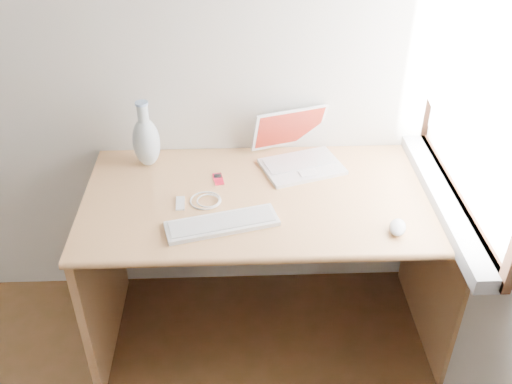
{
  "coord_description": "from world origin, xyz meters",
  "views": [
    {
      "loc": [
        0.9,
        -0.45,
        2.06
      ],
      "look_at": [
        0.97,
        1.35,
        0.81
      ],
      "focal_mm": 40.0,
      "sensor_mm": 36.0,
      "label": 1
    }
  ],
  "objects_px": {
    "external_keyboard": "(222,223)",
    "vase": "(146,140)",
    "laptop": "(301,153)",
    "desk": "(268,226)"
  },
  "relations": [
    {
      "from": "laptop",
      "to": "external_keyboard",
      "type": "distance_m",
      "value": 0.54
    },
    {
      "from": "laptop",
      "to": "vase",
      "type": "distance_m",
      "value": 0.65
    },
    {
      "from": "external_keyboard",
      "to": "vase",
      "type": "xyz_separation_m",
      "value": [
        -0.32,
        0.43,
        0.11
      ]
    },
    {
      "from": "external_keyboard",
      "to": "vase",
      "type": "relative_size",
      "value": 1.48
    },
    {
      "from": "external_keyboard",
      "to": "vase",
      "type": "bearing_deg",
      "value": 111.66
    },
    {
      "from": "laptop",
      "to": "vase",
      "type": "bearing_deg",
      "value": 161.19
    },
    {
      "from": "desk",
      "to": "vase",
      "type": "distance_m",
      "value": 0.63
    },
    {
      "from": "external_keyboard",
      "to": "vase",
      "type": "distance_m",
      "value": 0.55
    },
    {
      "from": "external_keyboard",
      "to": "laptop",
      "type": "bearing_deg",
      "value": 37.55
    },
    {
      "from": "laptop",
      "to": "external_keyboard",
      "type": "height_order",
      "value": "laptop"
    }
  ]
}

